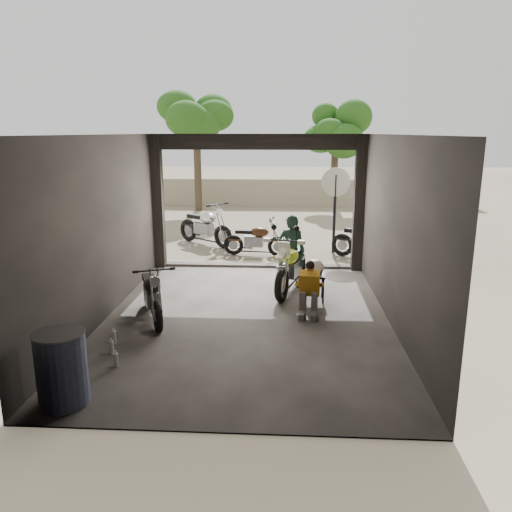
# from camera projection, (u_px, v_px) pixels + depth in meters

# --- Properties ---
(ground) EXTENTS (80.00, 80.00, 0.00)m
(ground) POSITION_uv_depth(u_px,v_px,m) (247.00, 319.00, 8.90)
(ground) COLOR #7A6D56
(ground) RESTS_ON ground
(garage) EXTENTS (7.00, 7.13, 3.20)m
(garage) POSITION_uv_depth(u_px,v_px,m) (249.00, 242.00, 9.12)
(garage) COLOR #2D2B28
(garage) RESTS_ON ground
(boundary_wall) EXTENTS (18.00, 0.30, 1.20)m
(boundary_wall) POSITION_uv_depth(u_px,v_px,m) (271.00, 193.00, 22.31)
(boundary_wall) COLOR gray
(boundary_wall) RESTS_ON ground
(tree_left) EXTENTS (2.20, 2.20, 5.60)m
(tree_left) POSITION_uv_depth(u_px,v_px,m) (196.00, 113.00, 20.21)
(tree_left) COLOR #382B1E
(tree_left) RESTS_ON ground
(tree_right) EXTENTS (2.20, 2.20, 5.00)m
(tree_right) POSITION_uv_depth(u_px,v_px,m) (336.00, 124.00, 21.44)
(tree_right) COLOR #382B1E
(tree_right) RESTS_ON ground
(main_bike) EXTENTS (1.24, 2.00, 1.24)m
(main_bike) POSITION_uv_depth(u_px,v_px,m) (291.00, 263.00, 10.27)
(main_bike) COLOR #E7E7C3
(main_bike) RESTS_ON ground
(left_bike) EXTENTS (1.19, 1.68, 1.05)m
(left_bike) POSITION_uv_depth(u_px,v_px,m) (152.00, 291.00, 8.74)
(left_bike) COLOR black
(left_bike) RESTS_ON ground
(outside_bike_a) EXTENTS (1.96, 1.77, 1.27)m
(outside_bike_a) POSITION_uv_depth(u_px,v_px,m) (205.00, 223.00, 14.60)
(outside_bike_a) COLOR black
(outside_bike_a) RESTS_ON ground
(outside_bike_b) EXTENTS (1.57, 0.78, 1.03)m
(outside_bike_b) POSITION_uv_depth(u_px,v_px,m) (255.00, 237.00, 13.31)
(outside_bike_b) COLOR #42230F
(outside_bike_b) RESTS_ON ground
(outside_bike_c) EXTENTS (1.83, 1.45, 1.15)m
(outside_bike_c) POSITION_uv_depth(u_px,v_px,m) (367.00, 238.00, 12.89)
(outside_bike_c) COLOR black
(outside_bike_c) RESTS_ON ground
(rider) EXTENTS (0.62, 0.46, 1.57)m
(rider) POSITION_uv_depth(u_px,v_px,m) (291.00, 251.00, 10.53)
(rider) COLOR black
(rider) RESTS_ON ground
(mechanic) EXTENTS (0.56, 0.72, 0.96)m
(mechanic) POSITION_uv_depth(u_px,v_px,m) (309.00, 291.00, 8.89)
(mechanic) COLOR #C6841A
(mechanic) RESTS_ON ground
(stool) EXTENTS (0.40, 0.40, 0.55)m
(stool) POSITION_uv_depth(u_px,v_px,m) (315.00, 278.00, 9.70)
(stool) COLOR black
(stool) RESTS_ON ground
(helmet) EXTENTS (0.35, 0.37, 0.31)m
(helmet) POSITION_uv_depth(u_px,v_px,m) (315.00, 267.00, 9.59)
(helmet) COLOR white
(helmet) RESTS_ON stool
(oil_drum) EXTENTS (0.78, 0.78, 0.93)m
(oil_drum) POSITION_uv_depth(u_px,v_px,m) (62.00, 370.00, 5.99)
(oil_drum) COLOR #3C4565
(oil_drum) RESTS_ON ground
(sign_post) EXTENTS (0.78, 0.08, 2.33)m
(sign_post) POSITION_uv_depth(u_px,v_px,m) (335.00, 196.00, 13.40)
(sign_post) COLOR black
(sign_post) RESTS_ON ground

